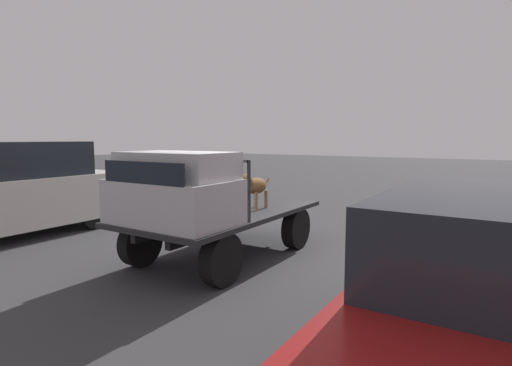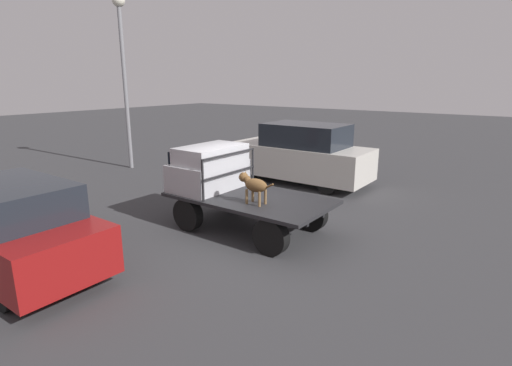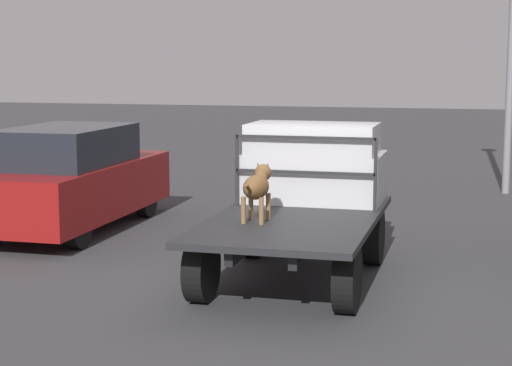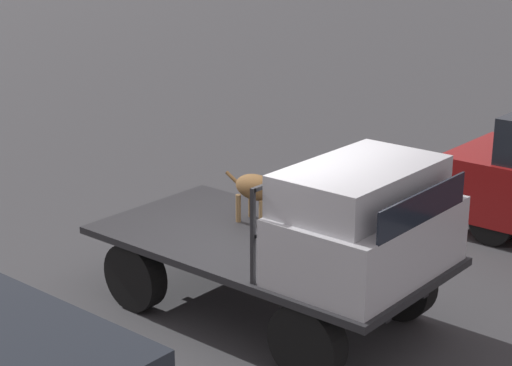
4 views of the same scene
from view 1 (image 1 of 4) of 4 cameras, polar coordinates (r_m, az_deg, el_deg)
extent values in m
plane|color=#38383A|center=(7.47, -4.55, -10.36)|extent=(80.00, 80.00, 0.00)
cylinder|color=black|center=(5.94, -4.95, -10.83)|extent=(0.79, 0.24, 0.79)
cylinder|color=black|center=(7.09, -16.18, -8.21)|extent=(0.79, 0.24, 0.79)
cylinder|color=black|center=(7.92, 5.75, -6.44)|extent=(0.79, 0.24, 0.79)
cylinder|color=black|center=(8.81, -4.34, -5.11)|extent=(0.79, 0.24, 0.79)
cube|color=black|center=(7.10, -2.29, -5.57)|extent=(3.56, 0.10, 0.18)
cube|color=black|center=(7.52, -6.78, -4.92)|extent=(3.56, 0.10, 0.18)
cube|color=#232326|center=(7.28, -4.61, -4.24)|extent=(3.87, 2.04, 0.08)
cube|color=#B7B7BC|center=(6.26, -11.71, -2.58)|extent=(1.22, 1.92, 0.68)
cube|color=#B7B7BC|center=(6.26, -11.24, 2.48)|extent=(1.04, 1.77, 0.42)
cube|color=black|center=(5.79, -15.96, 1.42)|extent=(0.02, 1.58, 0.31)
cube|color=#232326|center=(6.18, -1.03, -1.20)|extent=(0.04, 0.04, 0.97)
cube|color=#232326|center=(7.38, -13.30, -0.12)|extent=(0.04, 0.04, 0.97)
cube|color=#232326|center=(6.70, -7.77, 3.34)|extent=(0.04, 1.88, 0.04)
cube|color=#232326|center=(6.74, -7.71, -0.62)|extent=(0.04, 1.88, 0.04)
cylinder|color=brown|center=(7.21, 0.01, -2.67)|extent=(0.06, 0.06, 0.33)
cylinder|color=brown|center=(7.33, -1.47, -2.52)|extent=(0.06, 0.06, 0.33)
cylinder|color=brown|center=(7.50, 1.44, -2.31)|extent=(0.06, 0.06, 0.33)
cylinder|color=brown|center=(7.61, -0.01, -2.18)|extent=(0.06, 0.06, 0.33)
ellipsoid|color=brown|center=(7.37, 0.00, -0.40)|extent=(0.56, 0.30, 0.30)
sphere|color=brown|center=(7.25, -0.65, -0.94)|extent=(0.13, 0.13, 0.13)
cylinder|color=brown|center=(7.17, -1.02, 0.06)|extent=(0.21, 0.16, 0.20)
sphere|color=brown|center=(7.07, -1.50, 0.41)|extent=(0.21, 0.21, 0.21)
cone|color=brown|center=(7.00, -1.92, 0.21)|extent=(0.12, 0.12, 0.12)
cone|color=brown|center=(7.04, -1.06, 1.13)|extent=(0.06, 0.08, 0.10)
cone|color=brown|center=(7.11, -1.85, 1.18)|extent=(0.06, 0.08, 0.10)
cylinder|color=brown|center=(7.66, 1.37, 0.07)|extent=(0.24, 0.04, 0.16)
cylinder|color=black|center=(5.09, 22.27, -15.45)|extent=(0.60, 0.20, 0.60)
cube|color=maroon|center=(3.63, 30.52, -18.42)|extent=(4.39, 1.75, 0.86)
cube|color=#1E232B|center=(3.61, 31.33, -6.19)|extent=(2.41, 1.58, 0.62)
cylinder|color=black|center=(10.28, -22.22, -4.44)|extent=(0.60, 0.20, 0.60)
cylinder|color=black|center=(11.69, -27.04, -3.40)|extent=(0.60, 0.20, 0.60)
cube|color=beige|center=(10.17, -32.25, -2.31)|extent=(4.98, 1.97, 1.06)
cube|color=#1E232B|center=(10.19, -31.29, 2.91)|extent=(2.74, 1.78, 0.77)
camera|label=2|loc=(11.61, 47.83, 11.05)|focal=28.00mm
camera|label=3|loc=(17.47, 10.55, 8.56)|focal=60.00mm
camera|label=4|loc=(11.28, -57.65, 14.42)|focal=60.00mm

